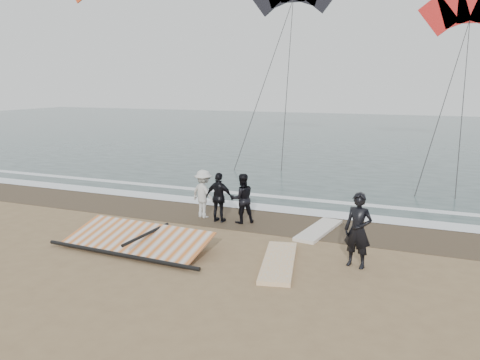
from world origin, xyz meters
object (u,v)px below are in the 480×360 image
Objects in this scene: man_main at (358,230)px; sail_rig at (138,240)px; board_cream at (319,230)px; board_white at (279,262)px.

sail_rig is (-5.71, -0.79, -0.72)m from man_main.
man_main is 0.77× the size of board_cream.
board_white is at bearing -87.89° from board_cream.
board_cream is 0.52× the size of sail_rig.
man_main is 2.90m from board_cream.
man_main is at bearing -49.46° from board_cream.
board_cream is at bearing 36.45° from sail_rig.
board_cream is (-1.44, 2.36, -0.87)m from man_main.
man_main is 0.69× the size of board_white.
man_main is at bearing 4.65° from board_white.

